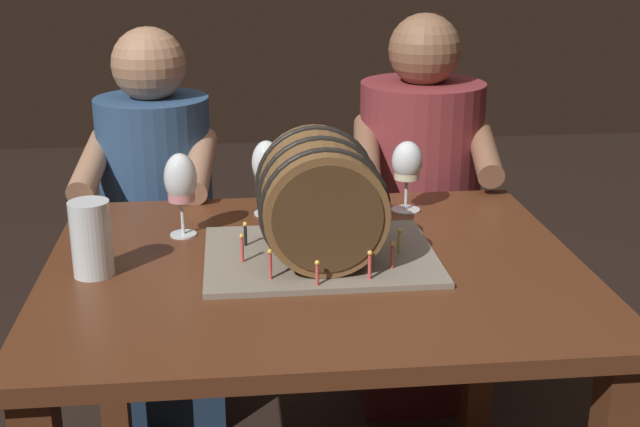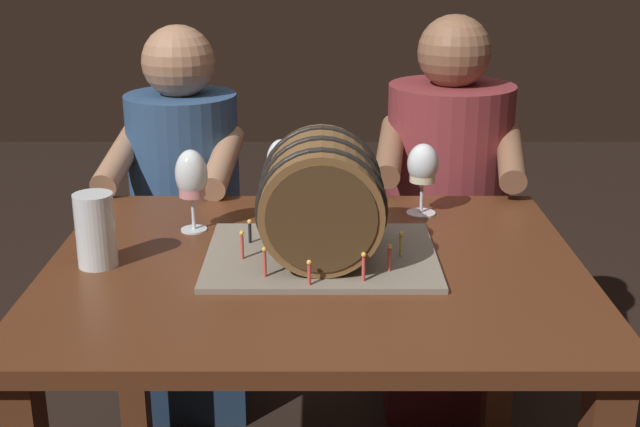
{
  "view_description": "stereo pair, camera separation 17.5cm",
  "coord_description": "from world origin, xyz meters",
  "px_view_note": "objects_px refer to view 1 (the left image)",
  "views": [
    {
      "loc": [
        -0.16,
        -1.63,
        1.41
      ],
      "look_at": [
        0.01,
        0.02,
        0.84
      ],
      "focal_mm": 47.56,
      "sensor_mm": 36.0,
      "label": 1
    },
    {
      "loc": [
        0.01,
        -1.64,
        1.41
      ],
      "look_at": [
        0.01,
        0.02,
        0.84
      ],
      "focal_mm": 47.56,
      "sensor_mm": 36.0,
      "label": 2
    }
  ],
  "objects_px": {
    "person_seated_left": "(160,249)",
    "person_seated_right": "(418,228)",
    "barrel_cake": "(320,203)",
    "wine_glass_amber": "(267,167)",
    "wine_glass_white": "(407,165)",
    "beer_pint": "(92,241)",
    "wine_glass_rose": "(181,182)",
    "dining_table": "(315,316)"
  },
  "relations": [
    {
      "from": "wine_glass_white",
      "to": "dining_table",
      "type": "bearing_deg",
      "value": -129.43
    },
    {
      "from": "dining_table",
      "to": "beer_pint",
      "type": "xyz_separation_m",
      "value": [
        -0.45,
        -0.02,
        0.19
      ]
    },
    {
      "from": "beer_pint",
      "to": "person_seated_left",
      "type": "bearing_deg",
      "value": 84.5
    },
    {
      "from": "wine_glass_amber",
      "to": "wine_glass_white",
      "type": "distance_m",
      "value": 0.34
    },
    {
      "from": "barrel_cake",
      "to": "wine_glass_white",
      "type": "height_order",
      "value": "barrel_cake"
    },
    {
      "from": "barrel_cake",
      "to": "wine_glass_rose",
      "type": "xyz_separation_m",
      "value": [
        -0.29,
        0.17,
        0.0
      ]
    },
    {
      "from": "wine_glass_white",
      "to": "beer_pint",
      "type": "relative_size",
      "value": 1.14
    },
    {
      "from": "wine_glass_white",
      "to": "beer_pint",
      "type": "bearing_deg",
      "value": -155.0
    },
    {
      "from": "dining_table",
      "to": "wine_glass_amber",
      "type": "bearing_deg",
      "value": 104.2
    },
    {
      "from": "person_seated_left",
      "to": "person_seated_right",
      "type": "height_order",
      "value": "person_seated_right"
    },
    {
      "from": "wine_glass_rose",
      "to": "person_seated_right",
      "type": "bearing_deg",
      "value": 37.15
    },
    {
      "from": "beer_pint",
      "to": "person_seated_left",
      "type": "xyz_separation_m",
      "value": [
        0.07,
        0.71,
        -0.29
      ]
    },
    {
      "from": "wine_glass_rose",
      "to": "person_seated_left",
      "type": "xyz_separation_m",
      "value": [
        -0.1,
        0.5,
        -0.35
      ]
    },
    {
      "from": "barrel_cake",
      "to": "wine_glass_rose",
      "type": "bearing_deg",
      "value": 149.46
    },
    {
      "from": "person_seated_left",
      "to": "person_seated_right",
      "type": "bearing_deg",
      "value": 0.04
    },
    {
      "from": "person_seated_right",
      "to": "beer_pint",
      "type": "bearing_deg",
      "value": -139.35
    },
    {
      "from": "wine_glass_white",
      "to": "person_seated_right",
      "type": "distance_m",
      "value": 0.5
    },
    {
      "from": "dining_table",
      "to": "person_seated_left",
      "type": "bearing_deg",
      "value": 118.69
    },
    {
      "from": "wine_glass_white",
      "to": "person_seated_right",
      "type": "xyz_separation_m",
      "value": [
        0.12,
        0.38,
        -0.31
      ]
    },
    {
      "from": "beer_pint",
      "to": "wine_glass_rose",
      "type": "bearing_deg",
      "value": 51.42
    },
    {
      "from": "wine_glass_amber",
      "to": "beer_pint",
      "type": "relative_size",
      "value": 1.19
    },
    {
      "from": "dining_table",
      "to": "barrel_cake",
      "type": "bearing_deg",
      "value": 58.1
    },
    {
      "from": "person_seated_right",
      "to": "wine_glass_amber",
      "type": "bearing_deg",
      "value": -141.32
    },
    {
      "from": "wine_glass_amber",
      "to": "person_seated_right",
      "type": "relative_size",
      "value": 0.15
    },
    {
      "from": "barrel_cake",
      "to": "person_seated_left",
      "type": "height_order",
      "value": "person_seated_left"
    },
    {
      "from": "person_seated_left",
      "to": "wine_glass_rose",
      "type": "bearing_deg",
      "value": -78.66
    },
    {
      "from": "barrel_cake",
      "to": "person_seated_left",
      "type": "relative_size",
      "value": 0.42
    },
    {
      "from": "wine_glass_amber",
      "to": "wine_glass_rose",
      "type": "relative_size",
      "value": 0.96
    },
    {
      "from": "person_seated_left",
      "to": "person_seated_right",
      "type": "distance_m",
      "value": 0.76
    },
    {
      "from": "barrel_cake",
      "to": "wine_glass_amber",
      "type": "xyz_separation_m",
      "value": [
        -0.1,
        0.3,
        -0.0
      ]
    },
    {
      "from": "wine_glass_white",
      "to": "wine_glass_rose",
      "type": "bearing_deg",
      "value": -167.62
    },
    {
      "from": "wine_glass_white",
      "to": "wine_glass_rose",
      "type": "height_order",
      "value": "wine_glass_rose"
    },
    {
      "from": "wine_glass_amber",
      "to": "wine_glass_rose",
      "type": "height_order",
      "value": "wine_glass_rose"
    },
    {
      "from": "person_seated_left",
      "to": "person_seated_right",
      "type": "xyz_separation_m",
      "value": [
        0.76,
        0.0,
        0.03
      ]
    },
    {
      "from": "dining_table",
      "to": "wine_glass_white",
      "type": "distance_m",
      "value": 0.47
    },
    {
      "from": "wine_glass_rose",
      "to": "person_seated_right",
      "type": "xyz_separation_m",
      "value": [
        0.66,
        0.5,
        -0.31
      ]
    },
    {
      "from": "wine_glass_white",
      "to": "person_seated_left",
      "type": "relative_size",
      "value": 0.15
    },
    {
      "from": "wine_glass_amber",
      "to": "barrel_cake",
      "type": "bearing_deg",
      "value": -72.41
    },
    {
      "from": "wine_glass_amber",
      "to": "person_seated_left",
      "type": "distance_m",
      "value": 0.58
    },
    {
      "from": "dining_table",
      "to": "person_seated_left",
      "type": "distance_m",
      "value": 0.79
    },
    {
      "from": "beer_pint",
      "to": "person_seated_right",
      "type": "bearing_deg",
      "value": 40.65
    },
    {
      "from": "wine_glass_white",
      "to": "beer_pint",
      "type": "height_order",
      "value": "wine_glass_white"
    }
  ]
}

